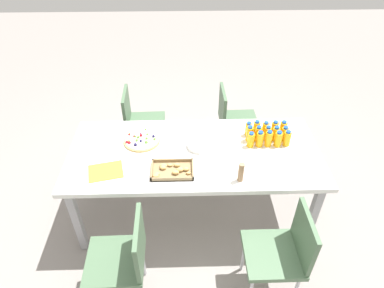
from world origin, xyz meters
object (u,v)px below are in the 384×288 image
juice_bottle_14 (251,140)px  snack_tray (172,170)px  chair_near_right (139,120)px  juice_bottle_0 (283,128)px  chair_near_left (233,118)px  plate_stack (199,145)px  napkin_stack (257,161)px  chair_far_right (124,257)px  cardboard_tube (241,172)px  chair_far_left (283,250)px  juice_bottle_12 (269,139)px  juice_bottle_2 (265,129)px  paper_folder (106,171)px  juice_bottle_8 (258,134)px  juice_bottle_7 (268,134)px  juice_bottle_3 (256,129)px  juice_bottle_9 (250,134)px  juice_bottle_4 (248,129)px  juice_bottle_11 (278,139)px  juice_bottle_1 (275,128)px  juice_bottle_13 (260,139)px  juice_bottle_5 (285,134)px  juice_bottle_10 (287,138)px  party_table (194,157)px  fruit_pizza (142,140)px

juice_bottle_14 → snack_tray: 0.72m
chair_near_right → juice_bottle_0: bearing=63.6°
chair_near_left → plate_stack: size_ratio=4.30×
plate_stack → napkin_stack: 0.49m
chair_far_right → cardboard_tube: cardboard_tube is taller
plate_stack → chair_far_left: bearing=123.4°
chair_far_left → juice_bottle_12: (-0.03, -0.85, 0.31)m
chair_far_right → chair_near_right: bearing=0.6°
chair_near_left → juice_bottle_2: 0.72m
juice_bottle_0 → paper_folder: 1.53m
juice_bottle_8 → juice_bottle_12: 0.10m
juice_bottle_8 → juice_bottle_7: bearing=-177.3°
juice_bottle_8 → juice_bottle_14: size_ratio=1.04×
juice_bottle_3 → juice_bottle_9: 0.10m
chair_near_right → juice_bottle_0: 1.50m
juice_bottle_12 → juice_bottle_7: bearing=-95.3°
chair_far_right → juice_bottle_4: bearing=-44.9°
juice_bottle_3 → juice_bottle_11: (-0.16, 0.15, -0.00)m
juice_bottle_0 → juice_bottle_3: size_ratio=0.94×
juice_bottle_7 → paper_folder: (1.32, 0.36, -0.06)m
juice_bottle_14 → paper_folder: 1.20m
chair_far_right → juice_bottle_14: size_ratio=5.92×
chair_near_left → juice_bottle_12: bearing=12.2°
juice_bottle_1 → plate_stack: juice_bottle_1 is taller
juice_bottle_1 → juice_bottle_13: bearing=43.6°
juice_bottle_0 → juice_bottle_14: size_ratio=1.00×
juice_bottle_5 → juice_bottle_10: bearing=93.5°
chair_far_left → juice_bottle_1: juice_bottle_1 is taller
chair_near_left → party_table: bearing=-28.6°
juice_bottle_11 → juice_bottle_14: bearing=0.2°
juice_bottle_1 → juice_bottle_0: bearing=179.1°
juice_bottle_3 → plate_stack: (0.51, 0.15, -0.05)m
juice_bottle_10 → napkin_stack: size_ratio=0.95×
juice_bottle_11 → juice_bottle_12: (0.08, -0.00, 0.00)m
juice_bottle_0 → plate_stack: bearing=11.9°
juice_bottle_5 → juice_bottle_12: (0.15, 0.07, 0.01)m
chair_near_right → juice_bottle_1: juice_bottle_1 is taller
cardboard_tube → juice_bottle_8: bearing=-114.2°
chair_near_left → juice_bottle_0: juice_bottle_0 is taller
juice_bottle_9 → fruit_pizza: bearing=-0.7°
chair_far_left → juice_bottle_9: size_ratio=5.56×
napkin_stack → paper_folder: (1.19, 0.09, -0.00)m
juice_bottle_0 → juice_bottle_5: size_ratio=1.02×
chair_far_right → fruit_pizza: bearing=-4.7°
chair_far_right → fruit_pizza: 1.00m
chair_near_left → juice_bottle_14: 0.84m
juice_bottle_9 → juice_bottle_14: (0.00, 0.08, -0.00)m
chair_near_right → juice_bottle_4: 1.24m
chair_far_left → fruit_pizza: 1.42m
juice_bottle_9 → paper_folder: bearing=17.1°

